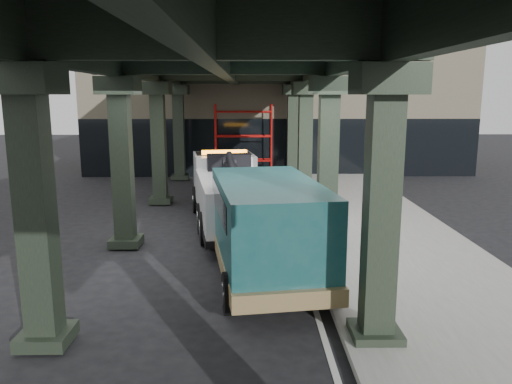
{
  "coord_description": "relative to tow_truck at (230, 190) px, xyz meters",
  "views": [
    {
      "loc": [
        0.29,
        -12.44,
        4.5
      ],
      "look_at": [
        0.5,
        1.86,
        1.7
      ],
      "focal_mm": 35.0,
      "sensor_mm": 36.0,
      "label": 1
    }
  ],
  "objects": [
    {
      "name": "ground",
      "position": [
        0.36,
        -4.47,
        -1.26
      ],
      "size": [
        90.0,
        90.0,
        0.0
      ],
      "primitive_type": "plane",
      "color": "black",
      "rests_on": "ground"
    },
    {
      "name": "lane_stripe",
      "position": [
        2.06,
        -2.47,
        -1.26
      ],
      "size": [
        0.12,
        38.0,
        0.01
      ],
      "primitive_type": "cube",
      "color": "silver",
      "rests_on": "ground"
    },
    {
      "name": "sidewalk",
      "position": [
        4.86,
        -2.47,
        -1.19
      ],
      "size": [
        5.0,
        40.0,
        0.15
      ],
      "primitive_type": "cube",
      "color": "gray",
      "rests_on": "ground"
    },
    {
      "name": "towed_van",
      "position": [
        1.05,
        -5.06,
        0.08
      ],
      "size": [
        3.2,
        6.43,
        2.5
      ],
      "rotation": [
        0.0,
        0.0,
        0.14
      ],
      "color": "#134547",
      "rests_on": "ground"
    },
    {
      "name": "viaduct",
      "position": [
        -0.04,
        -2.47,
        4.2
      ],
      "size": [
        7.4,
        32.0,
        6.4
      ],
      "color": "black",
      "rests_on": "ground"
    },
    {
      "name": "scaffolding",
      "position": [
        0.36,
        10.18,
        0.85
      ],
      "size": [
        3.08,
        0.88,
        4.0
      ],
      "color": "red",
      "rests_on": "ground"
    },
    {
      "name": "tow_truck",
      "position": [
        0.0,
        0.0,
        0.0
      ],
      "size": [
        3.32,
        8.11,
        2.59
      ],
      "rotation": [
        0.0,
        0.0,
        0.16
      ],
      "color": "black",
      "rests_on": "ground"
    },
    {
      "name": "building",
      "position": [
        2.36,
        15.53,
        2.74
      ],
      "size": [
        22.0,
        10.0,
        8.0
      ],
      "primitive_type": "cube",
      "color": "#C6B793",
      "rests_on": "ground"
    }
  ]
}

